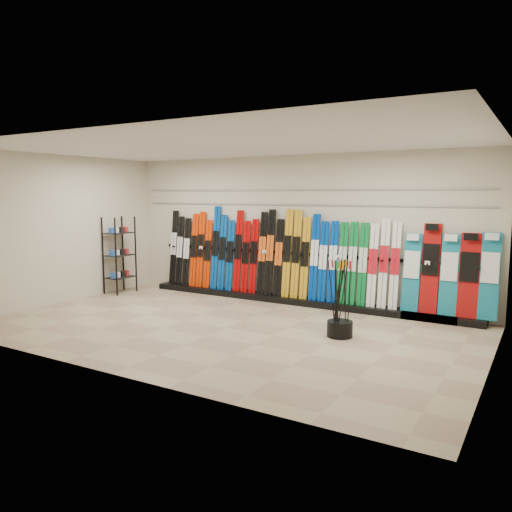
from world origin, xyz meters
The scene contains 13 objects.
floor centered at (0.00, 0.00, 0.00)m, with size 8.00×8.00×0.00m, color gray.
back_wall centered at (0.00, 2.50, 1.50)m, with size 8.00×8.00×0.00m, color beige.
left_wall centered at (-4.00, 0.00, 1.50)m, with size 5.00×5.00×0.00m, color beige.
right_wall centered at (4.00, 0.00, 1.50)m, with size 5.00×5.00×0.00m, color beige.
ceiling centered at (0.00, 0.00, 3.00)m, with size 8.00×8.00×0.00m, color silver.
ski_rack_base centered at (0.22, 2.28, 0.06)m, with size 8.00×0.40×0.12m, color black.
skis centered at (-0.46, 2.33, 0.94)m, with size 5.37×0.24×1.83m.
snowboards centered at (3.10, 2.35, 0.85)m, with size 1.59×0.24×1.58m.
accessory_rack centered at (-3.75, 1.30, 0.86)m, with size 0.40×0.60×1.71m, color black.
pole_bin centered at (1.82, 0.48, 0.12)m, with size 0.40×0.40×0.25m, color black.
ski_poles centered at (1.80, 0.49, 0.61)m, with size 0.37×0.40×1.18m.
slatwall_rail_0 centered at (0.00, 2.48, 2.00)m, with size 7.60×0.02×0.03m, color gray.
slatwall_rail_1 centered at (0.00, 2.48, 2.30)m, with size 7.60×0.02×0.03m, color gray.
Camera 1 is at (4.55, -6.70, 2.21)m, focal length 35.00 mm.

